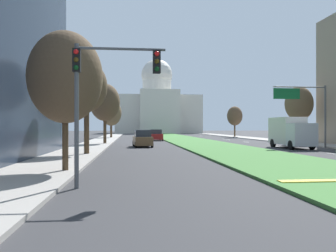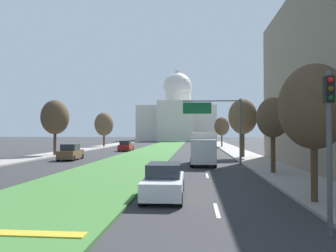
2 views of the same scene
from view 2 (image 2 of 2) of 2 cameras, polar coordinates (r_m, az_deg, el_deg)
The scene contains 18 objects.
ground_plane at distance 60.43m, azimuth -1.35°, elevation -4.17°, with size 260.00×260.00×0.00m, color #333335.
grass_median at distance 54.63m, azimuth -2.03°, elevation -4.42°, with size 7.50×105.21×0.14m, color #427A38.
lane_dashes_right at distance 43.81m, azimuth 6.18°, elevation -5.34°, with size 0.16×66.50×0.01m.
sidewalk_left at distance 52.37m, azimuth -17.56°, elevation -4.52°, with size 4.00×105.21×0.15m, color #9E9991.
sidewalk_right at distance 48.85m, azimuth 12.92°, elevation -4.79°, with size 4.00×105.21×0.15m, color #9E9991.
capitol_building at distance 117.87m, azimuth 1.75°, elevation 1.55°, with size 28.40×25.97×26.81m.
traffic_light_near_right at distance 10.94m, azimuth 27.57°, elevation -0.69°, with size 0.28×0.35×5.20m.
overhead_guide_sign at distance 30.70m, azimuth 9.21°, elevation 1.54°, with size 5.69×0.20×6.50m.
street_tree_right_near at distance 15.40m, azimuth 25.23°, elevation 3.20°, with size 3.07×3.07×6.33m.
street_tree_right_mid at distance 25.07m, azimuth 18.73°, elevation 1.36°, with size 2.47×2.47×5.91m.
street_tree_left_far at distance 44.53m, azimuth -20.06°, elevation 1.51°, with size 3.73×3.73×7.58m.
street_tree_right_far at distance 39.89m, azimuth 13.59°, elevation 1.68°, with size 3.56×3.56×7.42m.
street_tree_left_distant at distance 67.92m, azimuth -11.70°, elevation 0.33°, with size 4.02×4.02×7.44m.
street_tree_right_distant at distance 66.71m, azimuth 9.87°, elevation -0.06°, with size 3.17×3.17×6.43m.
sedan_lead_stopped at distance 15.65m, azimuth -0.74°, elevation -10.17°, with size 2.00×4.56×1.68m.
sedan_midblock at distance 37.65m, azimuth -17.49°, elevation -4.68°, with size 2.19×4.24×1.86m.
sedan_distant at distance 53.09m, azimuth -7.76°, elevation -3.69°, with size 2.05×4.43×1.79m.
box_truck_delivery at distance 30.90m, azimuth 6.41°, elevation -4.01°, with size 2.40×6.40×3.20m.
Camera 2 is at (6.66, -1.52, 3.27)m, focal length 33.12 mm.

